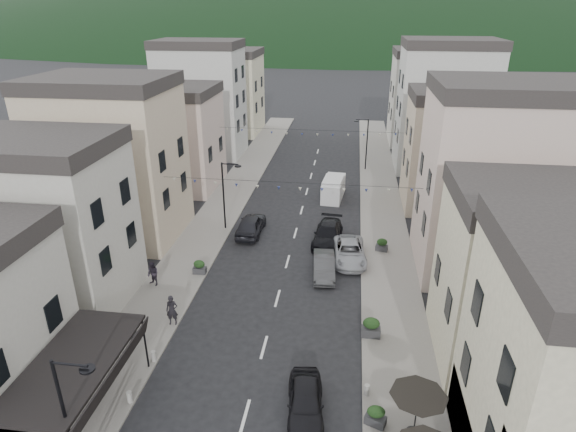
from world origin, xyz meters
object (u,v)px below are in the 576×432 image
object	(u,v)px
parked_car_a	(305,401)
pedestrian_b	(153,274)
pedestrian_a	(172,310)
parked_car_d	(328,234)
parked_car_c	(349,252)
parked_car_b	(324,266)
parked_car_e	(251,225)
delivery_van	(333,188)

from	to	relation	value
parked_car_a	pedestrian_b	world-z (taller)	pedestrian_b
pedestrian_a	parked_car_d	bearing A→B (deg)	46.06
parked_car_c	parked_car_b	bearing A→B (deg)	-131.13
pedestrian_b	parked_car_d	bearing A→B (deg)	63.30
parked_car_d	pedestrian_b	distance (m)	14.13
parked_car_a	pedestrian_b	distance (m)	15.06
parked_car_d	parked_car_e	world-z (taller)	parked_car_e
parked_car_e	pedestrian_a	distance (m)	13.31
delivery_van	pedestrian_b	world-z (taller)	delivery_van
parked_car_e	pedestrian_a	bearing A→B (deg)	81.96
parked_car_a	parked_car_d	world-z (taller)	parked_car_d
parked_car_c	delivery_van	size ratio (longest dim) A/B	1.07
pedestrian_b	parked_car_a	bearing A→B (deg)	-13.11
parked_car_a	parked_car_c	distance (m)	15.41
parked_car_c	delivery_van	xyz separation A→B (m)	(-1.82, 12.64, 0.38)
parked_car_c	pedestrian_a	world-z (taller)	pedestrian_a
parked_car_a	parked_car_c	size ratio (longest dim) A/B	0.82
parked_car_d	parked_car_a	bearing A→B (deg)	-85.32
parked_car_d	pedestrian_a	world-z (taller)	pedestrian_a
pedestrian_a	pedestrian_b	xyz separation A→B (m)	(-2.84, 4.04, -0.08)
pedestrian_b	pedestrian_a	bearing A→B (deg)	-27.47
delivery_van	pedestrian_a	world-z (taller)	delivery_van
parked_car_a	parked_car_b	bearing A→B (deg)	83.71
delivery_van	parked_car_a	bearing A→B (deg)	-84.49
delivery_van	pedestrian_a	distance (m)	23.81
parked_car_c	parked_car_d	size ratio (longest dim) A/B	0.99
parked_car_e	delivery_van	xyz separation A→B (m)	(6.50, 9.07, 0.26)
parked_car_c	pedestrian_b	size ratio (longest dim) A/B	2.91
parked_car_b	parked_car_d	size ratio (longest dim) A/B	0.82
parked_car_d	delivery_van	distance (m)	9.89
parked_car_e	pedestrian_b	world-z (taller)	pedestrian_b
parked_car_c	pedestrian_b	world-z (taller)	pedestrian_b
parked_car_a	pedestrian_a	distance (m)	10.35
parked_car_c	parked_car_e	size ratio (longest dim) A/B	1.06
parked_car_e	pedestrian_b	distance (m)	10.34
parked_car_e	delivery_van	distance (m)	11.16
parked_car_e	parked_car_a	bearing A→B (deg)	110.00
pedestrian_a	delivery_van	bearing A→B (deg)	59.85
delivery_van	parked_car_b	bearing A→B (deg)	-84.31
pedestrian_a	parked_car_a	bearing A→B (deg)	-42.75
parked_car_a	parked_car_b	distance (m)	12.93
parked_car_b	parked_car_c	distance (m)	2.97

